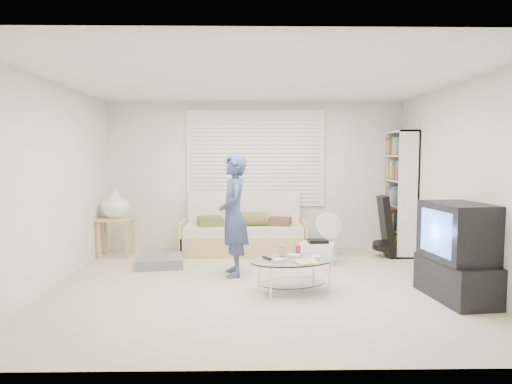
{
  "coord_description": "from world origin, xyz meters",
  "views": [
    {
      "loc": [
        -0.12,
        -5.53,
        1.6
      ],
      "look_at": [
        -0.03,
        0.3,
        1.13
      ],
      "focal_mm": 32.0,
      "sensor_mm": 36.0,
      "label": 1
    }
  ],
  "objects_px": {
    "futon_sofa": "(244,233)",
    "bookshelf": "(399,193)",
    "tv_unit": "(458,253)",
    "coffee_table": "(294,266)"
  },
  "relations": [
    {
      "from": "futon_sofa",
      "to": "bookshelf",
      "type": "distance_m",
      "value": 2.61
    },
    {
      "from": "futon_sofa",
      "to": "bookshelf",
      "type": "xyz_separation_m",
      "value": [
        2.52,
        -0.08,
        0.67
      ]
    },
    {
      "from": "bookshelf",
      "to": "tv_unit",
      "type": "xyz_separation_m",
      "value": [
        -0.13,
        -2.38,
        -0.47
      ]
    },
    {
      "from": "futon_sofa",
      "to": "bookshelf",
      "type": "relative_size",
      "value": 1.02
    },
    {
      "from": "futon_sofa",
      "to": "tv_unit",
      "type": "xyz_separation_m",
      "value": [
        2.4,
        -2.46,
        0.2
      ]
    },
    {
      "from": "futon_sofa",
      "to": "tv_unit",
      "type": "distance_m",
      "value": 3.44
    },
    {
      "from": "bookshelf",
      "to": "tv_unit",
      "type": "distance_m",
      "value": 2.43
    },
    {
      "from": "bookshelf",
      "to": "coffee_table",
      "type": "distance_m",
      "value": 2.92
    },
    {
      "from": "tv_unit",
      "to": "futon_sofa",
      "type": "bearing_deg",
      "value": 134.29
    },
    {
      "from": "bookshelf",
      "to": "coffee_table",
      "type": "bearing_deg",
      "value": -132.5
    }
  ]
}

